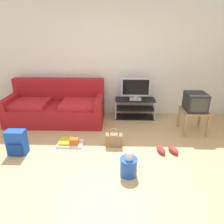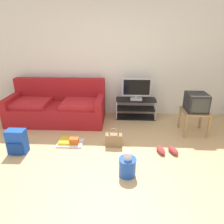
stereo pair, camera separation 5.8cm
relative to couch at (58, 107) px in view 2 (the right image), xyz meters
The scene contains 12 objects.
ground_plane 2.19m from the couch, 60.52° to the right, with size 9.00×9.80×0.02m, color tan.
wall_back 1.58m from the couch, 27.79° to the left, with size 9.00×0.10×2.70m, color silver.
couch is the anchor object (origin of this frame).
tv_stand 1.80m from the couch, ahead, with size 0.93×0.38×0.46m.
flat_tv 1.84m from the couch, ahead, with size 0.65×0.22×0.50m.
side_table 2.95m from the couch, ahead, with size 0.50×0.50×0.48m.
crt_tv 2.96m from the couch, ahead, with size 0.39×0.43×0.35m.
backpack 1.42m from the couch, 102.17° to the right, with size 0.31×0.25×0.42m.
handbag 1.72m from the couch, 39.46° to the right, with size 0.30×0.13×0.35m.
cleaning_bucket 2.45m from the couch, 50.56° to the right, with size 0.26×0.26×0.39m.
sneakers_pair 2.59m from the couch, 29.47° to the right, with size 0.39×0.29×0.09m.
floor_tray 1.21m from the couch, 64.13° to the right, with size 0.47×0.33×0.14m.
Camera 2 is at (0.38, -2.45, 1.97)m, focal length 33.10 mm.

